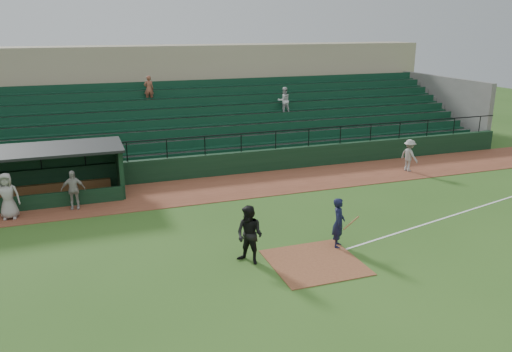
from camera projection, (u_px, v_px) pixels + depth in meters
name	position (u px, v px, depth m)	size (l,w,h in m)	color
ground	(303.00, 251.00, 18.25)	(90.00, 90.00, 0.00)	#2E551B
warning_track	(236.00, 186.00, 25.47)	(40.00, 4.00, 0.03)	brown
home_plate_dirt	(315.00, 262.00, 17.34)	(3.00, 3.00, 0.03)	brown
foul_line	(460.00, 213.00, 21.90)	(18.00, 0.09, 0.01)	white
stadium_structure	(196.00, 114.00, 32.45)	(38.00, 13.08, 6.40)	black
dugout	(23.00, 171.00, 23.37)	(8.90, 3.20, 2.42)	black
batter_at_plate	(339.00, 223.00, 18.34)	(1.16, 0.81, 1.86)	black
umpire	(250.00, 235.00, 17.07)	(0.99, 0.77, 2.03)	black
runner	(409.00, 155.00, 27.88)	(1.14, 0.66, 1.77)	#9B9691
dugout_player_a	(73.00, 190.00, 22.13)	(1.01, 0.42, 1.73)	#A9A59E
dugout_player_b	(7.00, 196.00, 20.97)	(0.96, 0.62, 1.96)	#9E9994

